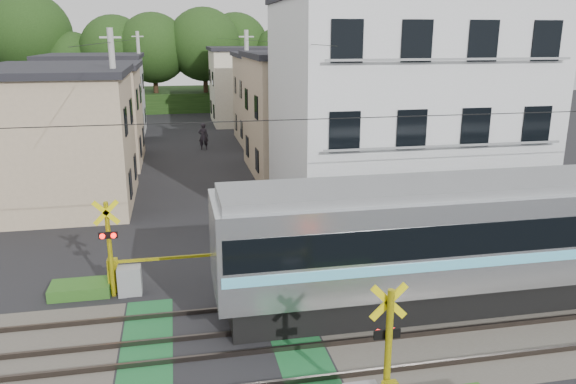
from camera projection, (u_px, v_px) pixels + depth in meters
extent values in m
plane|color=black|center=(223.00, 347.00, 14.34)|extent=(120.00, 120.00, 0.00)
cube|color=#47423A|center=(223.00, 347.00, 14.34)|extent=(120.00, 6.00, 0.00)
cube|color=black|center=(223.00, 347.00, 14.34)|extent=(5.20, 120.00, 0.00)
cube|color=#145126|center=(146.00, 355.00, 13.98)|extent=(1.30, 6.00, 0.00)
cube|color=#145126|center=(295.00, 339.00, 14.70)|extent=(1.30, 6.00, 0.00)
cube|color=#3F3833|center=(224.00, 355.00, 13.85)|extent=(120.00, 0.08, 0.14)
cube|color=#3F3833|center=(221.00, 335.00, 14.79)|extent=(120.00, 0.08, 0.14)
cube|color=#3F3833|center=(217.00, 310.00, 16.11)|extent=(120.00, 0.08, 0.14)
cube|color=black|center=(513.00, 282.00, 17.06)|extent=(17.31, 2.38, 0.90)
cube|color=black|center=(311.00, 306.00, 15.89)|extent=(2.40, 2.20, 0.60)
cube|color=silver|center=(519.00, 227.00, 16.59)|extent=(18.03, 2.80, 2.60)
cube|color=black|center=(520.00, 217.00, 16.50)|extent=(17.74, 2.84, 0.89)
cube|color=#5ECAEE|center=(518.00, 239.00, 16.68)|extent=(17.85, 2.83, 0.28)
cube|color=slate|center=(525.00, 181.00, 16.20)|extent=(17.67, 2.30, 0.24)
cube|color=black|center=(214.00, 236.00, 14.77)|extent=(0.10, 2.41, 1.56)
cylinder|color=yellow|center=(388.00, 359.00, 11.11)|extent=(0.14, 0.14, 3.00)
cube|color=yellow|center=(389.00, 302.00, 10.88)|extent=(0.77, 0.05, 0.77)
cube|color=yellow|center=(389.00, 302.00, 10.88)|extent=(0.77, 0.05, 0.77)
cube|color=black|center=(387.00, 334.00, 11.07)|extent=(0.55, 0.05, 0.20)
sphere|color=#FF0C07|center=(378.00, 333.00, 11.10)|extent=(0.16, 0.16, 0.16)
sphere|color=#FF0C07|center=(394.00, 332.00, 11.16)|extent=(0.16, 0.16, 0.16)
cylinder|color=yellow|center=(110.00, 250.00, 16.76)|extent=(0.14, 0.14, 3.00)
cube|color=yellow|center=(106.00, 213.00, 16.34)|extent=(0.77, 0.05, 0.77)
cube|color=yellow|center=(106.00, 213.00, 16.34)|extent=(0.77, 0.05, 0.77)
cube|color=black|center=(108.00, 235.00, 16.53)|extent=(0.55, 0.05, 0.20)
sphere|color=#FF0C07|center=(102.00, 236.00, 16.44)|extent=(0.16, 0.16, 0.16)
sphere|color=#FF0C07|center=(114.00, 236.00, 16.50)|extent=(0.16, 0.16, 0.16)
cube|color=gray|center=(130.00, 281.00, 17.14)|extent=(0.70, 0.50, 0.90)
cube|color=yellow|center=(113.00, 276.00, 17.25)|extent=(0.30, 0.30, 1.10)
cube|color=yellow|center=(187.00, 257.00, 17.56)|extent=(4.20, 0.08, 0.08)
cube|color=silver|center=(401.00, 113.00, 23.72)|extent=(10.00, 8.00, 9.00)
cube|color=black|center=(342.00, 215.00, 20.01)|extent=(1.10, 0.06, 1.40)
cube|color=black|center=(407.00, 211.00, 20.48)|extent=(1.10, 0.06, 1.40)
cube|color=black|center=(468.00, 207.00, 20.95)|extent=(1.10, 0.06, 1.40)
cube|color=black|center=(527.00, 203.00, 21.42)|extent=(1.10, 0.06, 1.40)
cube|color=gray|center=(440.00, 226.00, 20.68)|extent=(9.00, 0.06, 0.08)
cube|color=black|center=(345.00, 132.00, 19.21)|extent=(1.10, 0.06, 1.40)
cube|color=black|center=(412.00, 129.00, 19.67)|extent=(1.10, 0.06, 1.40)
cube|color=black|center=(476.00, 127.00, 20.14)|extent=(1.10, 0.06, 1.40)
cube|color=black|center=(537.00, 125.00, 20.61)|extent=(1.10, 0.06, 1.40)
cube|color=gray|center=(446.00, 146.00, 19.87)|extent=(9.00, 0.06, 0.08)
cube|color=black|center=(347.00, 41.00, 18.40)|extent=(1.10, 0.06, 1.40)
cube|color=black|center=(417.00, 41.00, 18.86)|extent=(1.10, 0.06, 1.40)
cube|color=black|center=(483.00, 41.00, 19.33)|extent=(1.10, 0.06, 1.40)
cube|color=black|center=(547.00, 41.00, 19.80)|extent=(1.10, 0.06, 1.40)
cube|color=gray|center=(453.00, 59.00, 19.06)|extent=(9.00, 0.06, 0.08)
cube|color=tan|center=(50.00, 142.00, 25.50)|extent=(7.00, 7.00, 6.00)
cube|color=black|center=(42.00, 71.00, 24.65)|extent=(7.35, 7.35, 0.30)
cube|color=black|center=(131.00, 184.00, 24.98)|extent=(0.06, 1.00, 1.20)
cube|color=black|center=(135.00, 167.00, 28.29)|extent=(0.06, 1.00, 1.20)
cube|color=black|center=(126.00, 121.00, 24.23)|extent=(0.06, 1.00, 1.20)
cube|color=black|center=(131.00, 111.00, 27.53)|extent=(0.06, 1.00, 1.20)
cube|color=tan|center=(313.00, 116.00, 31.75)|extent=(7.00, 8.00, 6.50)
cube|color=black|center=(314.00, 55.00, 30.83)|extent=(7.35, 8.40, 0.30)
cube|color=black|center=(257.00, 160.00, 29.71)|extent=(0.06, 1.00, 1.20)
cube|color=black|center=(247.00, 146.00, 33.49)|extent=(0.06, 1.00, 1.20)
cube|color=black|center=(256.00, 107.00, 28.96)|extent=(0.06, 1.00, 1.20)
cube|color=black|center=(246.00, 99.00, 32.74)|extent=(0.06, 1.00, 1.20)
cube|color=tan|center=(72.00, 117.00, 33.93)|extent=(8.00, 7.00, 5.80)
cube|color=black|center=(66.00, 66.00, 33.11)|extent=(8.40, 7.35, 0.30)
cube|color=black|center=(141.00, 146.00, 33.48)|extent=(0.06, 1.00, 1.20)
cube|color=black|center=(143.00, 136.00, 36.78)|extent=(0.06, 1.00, 1.20)
cube|color=black|center=(137.00, 99.00, 32.72)|extent=(0.06, 1.00, 1.20)
cube|color=black|center=(140.00, 93.00, 36.03)|extent=(0.06, 1.00, 1.20)
cube|color=tan|center=(286.00, 100.00, 41.31)|extent=(7.00, 7.00, 6.20)
cube|color=black|center=(286.00, 54.00, 40.43)|extent=(7.35, 7.35, 0.30)
cube|color=black|center=(241.00, 129.00, 39.47)|extent=(0.06, 1.00, 1.20)
cube|color=black|center=(236.00, 122.00, 42.77)|extent=(0.06, 1.00, 1.20)
cube|color=black|center=(240.00, 89.00, 38.71)|extent=(0.06, 1.00, 1.20)
cube|color=black|center=(235.00, 85.00, 42.01)|extent=(0.06, 1.00, 1.20)
cube|color=#A6A8AB|center=(96.00, 98.00, 43.38)|extent=(7.00, 8.00, 6.00)
cube|color=black|center=(92.00, 56.00, 42.53)|extent=(7.35, 8.40, 0.30)
cube|color=black|center=(143.00, 122.00, 42.62)|extent=(0.06, 1.00, 1.20)
cube|color=black|center=(145.00, 115.00, 46.40)|extent=(0.06, 1.00, 1.20)
cube|color=black|center=(140.00, 85.00, 41.87)|extent=(0.06, 1.00, 1.20)
cube|color=black|center=(143.00, 81.00, 45.64)|extent=(0.06, 1.00, 1.20)
cube|color=beige|center=(257.00, 87.00, 50.58)|extent=(8.00, 7.00, 6.40)
cube|color=black|center=(256.00, 49.00, 49.68)|extent=(8.40, 7.35, 0.30)
cube|color=black|center=(214.00, 112.00, 48.67)|extent=(0.06, 1.00, 1.20)
cube|color=black|center=(211.00, 107.00, 51.98)|extent=(0.06, 1.00, 1.20)
cube|color=black|center=(213.00, 79.00, 47.92)|extent=(0.06, 1.00, 1.20)
cube|color=black|center=(210.00, 76.00, 51.22)|extent=(0.06, 1.00, 1.20)
cube|color=#1D3812|center=(182.00, 99.00, 61.26)|extent=(40.00, 10.00, 2.00)
cylinder|color=#332114|center=(36.00, 83.00, 57.70)|extent=(0.50, 0.50, 5.96)
sphere|color=#1D3812|center=(30.00, 35.00, 56.41)|extent=(8.34, 8.34, 8.34)
cylinder|color=#332114|center=(76.00, 92.00, 57.86)|extent=(0.50, 0.50, 4.04)
sphere|color=#1D3812|center=(73.00, 60.00, 56.99)|extent=(5.65, 5.65, 5.65)
cylinder|color=#332114|center=(118.00, 88.00, 57.54)|extent=(0.50, 0.50, 4.86)
sphere|color=#1D3812|center=(115.00, 49.00, 56.50)|extent=(6.80, 6.80, 6.80)
cylinder|color=#332114|center=(156.00, 88.00, 57.15)|extent=(0.50, 0.50, 4.97)
sphere|color=#1D3812|center=(153.00, 48.00, 56.08)|extent=(6.95, 6.95, 6.95)
cylinder|color=#332114|center=(206.00, 86.00, 57.68)|extent=(0.50, 0.50, 5.22)
sphere|color=#1D3812|center=(204.00, 44.00, 56.55)|extent=(7.31, 7.31, 7.31)
cylinder|color=#332114|center=(237.00, 84.00, 61.65)|extent=(0.50, 0.50, 5.04)
sphere|color=#1D3812|center=(236.00, 46.00, 60.57)|extent=(7.06, 7.06, 7.06)
cylinder|color=#332114|center=(280.00, 88.00, 60.72)|extent=(0.50, 0.50, 4.28)
sphere|color=#1D3812|center=(280.00, 56.00, 59.80)|extent=(5.99, 5.99, 5.99)
cylinder|color=#332114|center=(317.00, 80.00, 61.76)|extent=(0.50, 0.50, 5.89)
sphere|color=#1D3812|center=(318.00, 35.00, 60.49)|extent=(8.25, 8.25, 8.25)
cube|color=black|center=(435.00, 116.00, 15.11)|extent=(60.00, 0.02, 0.02)
cylinder|color=#A5A5A0|center=(117.00, 121.00, 24.88)|extent=(0.26, 0.26, 8.00)
cube|color=#A5A5A0|center=(110.00, 37.00, 23.91)|extent=(0.90, 0.08, 0.08)
cylinder|color=#A5A5A0|center=(247.00, 97.00, 34.71)|extent=(0.26, 0.26, 8.00)
cube|color=#A5A5A0|center=(246.00, 37.00, 33.74)|extent=(0.90, 0.08, 0.08)
cylinder|color=#A5A5A0|center=(141.00, 83.00, 44.70)|extent=(0.26, 0.26, 8.00)
cube|color=#A5A5A0|center=(137.00, 36.00, 43.73)|extent=(0.90, 0.08, 0.08)
cube|color=black|center=(128.00, 40.00, 33.87)|extent=(0.02, 42.00, 0.02)
cube|color=black|center=(243.00, 40.00, 35.21)|extent=(0.02, 42.00, 0.02)
imported|color=#26212A|center=(203.00, 136.00, 38.86)|extent=(0.68, 0.46, 1.85)
cube|color=#2D5E1E|center=(81.00, 289.00, 17.21)|extent=(1.80, 1.00, 0.36)
cube|color=#2D5E1E|center=(356.00, 276.00, 18.20)|extent=(1.50, 0.90, 0.30)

